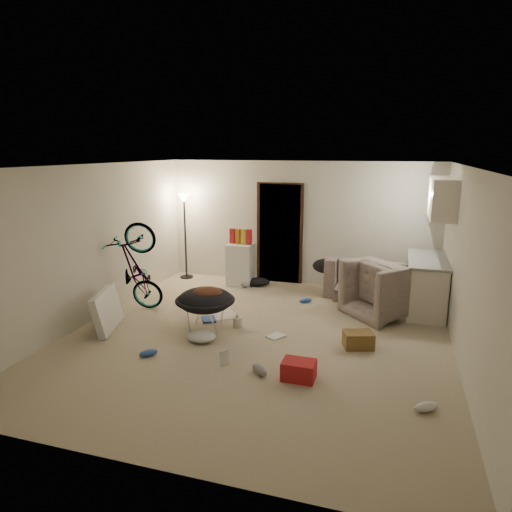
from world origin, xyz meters
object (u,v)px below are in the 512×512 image
(saucer_chair, at_px, (205,305))
(juicer, at_px, (238,321))
(armchair, at_px, (389,295))
(bicycle, at_px, (137,287))
(drink_case_a, at_px, (358,340))
(drink_case_b, at_px, (299,370))
(sofa, at_px, (377,283))
(floor_lamp, at_px, (185,218))
(mini_fridge, at_px, (240,264))
(kitchen_counter, at_px, (425,285))
(tv_box, at_px, (107,310))

(saucer_chair, xyz_separation_m, juicer, (0.44, 0.23, -0.30))
(armchair, relative_size, juicer, 4.75)
(bicycle, xyz_separation_m, drink_case_a, (3.77, -0.44, -0.30))
(saucer_chair, xyz_separation_m, drink_case_b, (1.70, -1.13, -0.27))
(sofa, bearing_deg, bicycle, 29.75)
(floor_lamp, bearing_deg, mini_fridge, -4.48)
(sofa, bearing_deg, kitchen_counter, 154.57)
(mini_fridge, height_order, juicer, mini_fridge)
(sofa, distance_m, armchair, 0.87)
(sofa, relative_size, drink_case_a, 4.70)
(floor_lamp, distance_m, drink_case_a, 4.80)
(bicycle, relative_size, juicer, 7.28)
(sofa, xyz_separation_m, bicycle, (-3.92, -1.93, 0.14))
(floor_lamp, height_order, drink_case_b, floor_lamp)
(tv_box, height_order, juicer, tv_box)
(mini_fridge, height_order, drink_case_b, mini_fridge)
(sofa, distance_m, drink_case_a, 2.38)
(sofa, bearing_deg, drink_case_a, 90.05)
(mini_fridge, bearing_deg, tv_box, -115.79)
(bicycle, relative_size, drink_case_a, 3.96)
(juicer, bearing_deg, drink_case_a, -6.85)
(armchair, distance_m, tv_box, 4.58)
(drink_case_b, bearing_deg, saucer_chair, 147.06)
(armchair, height_order, mini_fridge, mini_fridge)
(saucer_chair, height_order, juicer, saucer_chair)
(saucer_chair, relative_size, drink_case_a, 2.28)
(mini_fridge, distance_m, drink_case_b, 4.12)
(juicer, bearing_deg, sofa, 46.71)
(floor_lamp, height_order, sofa, floor_lamp)
(armchair, xyz_separation_m, drink_case_a, (-0.36, -1.53, -0.22))
(armchair, bearing_deg, saucer_chair, 75.96)
(floor_lamp, height_order, kitchen_counter, floor_lamp)
(sofa, height_order, saucer_chair, saucer_chair)
(drink_case_b, height_order, juicer, drink_case_b)
(floor_lamp, relative_size, saucer_chair, 1.97)
(sofa, distance_m, tv_box, 4.82)
(floor_lamp, relative_size, mini_fridge, 2.15)
(kitchen_counter, distance_m, sofa, 0.94)
(bicycle, bearing_deg, saucer_chair, -115.62)
(kitchen_counter, relative_size, armchair, 1.45)
(saucer_chair, distance_m, drink_case_b, 2.06)
(armchair, height_order, tv_box, armchair)
(armchair, relative_size, drink_case_a, 2.58)
(floor_lamp, bearing_deg, drink_case_a, -33.56)
(kitchen_counter, height_order, bicycle, kitchen_counter)
(armchair, bearing_deg, mini_fridge, 28.55)
(kitchen_counter, xyz_separation_m, juicer, (-2.83, -1.69, -0.35))
(saucer_chair, distance_m, tv_box, 1.52)
(drink_case_b, bearing_deg, kitchen_counter, 63.30)
(tv_box, distance_m, drink_case_b, 3.24)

